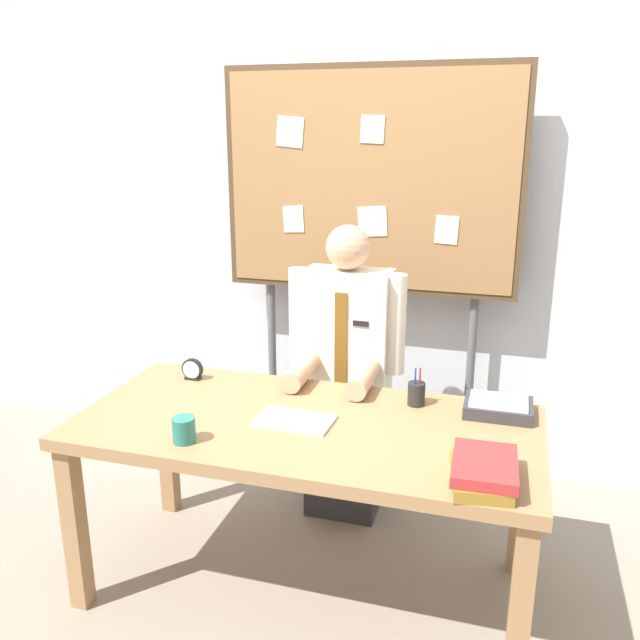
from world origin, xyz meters
TOP-DOWN VIEW (x-y plane):
  - ground_plane at (0.00, 0.00)m, footprint 12.00×12.00m
  - back_wall at (0.00, 1.25)m, footprint 6.40×0.08m
  - desk at (0.00, 0.00)m, footprint 1.76×0.83m
  - person at (0.00, 0.62)m, footprint 0.55×0.56m
  - bulletin_board at (-0.00, 1.04)m, footprint 1.50×0.09m
  - book_stack at (0.67, -0.27)m, footprint 0.22×0.31m
  - open_notebook at (-0.04, -0.02)m, footprint 0.29×0.19m
  - desk_clock at (-0.62, 0.27)m, footprint 0.10×0.04m
  - coffee_mug at (-0.36, -0.29)m, footprint 0.08×0.08m
  - pen_holder at (0.38, 0.27)m, footprint 0.07×0.07m
  - paper_tray at (0.70, 0.28)m, footprint 0.26×0.20m

SIDE VIEW (x-z plane):
  - ground_plane at x=0.00m, z-range 0.00..0.00m
  - person at x=0.00m, z-range -0.05..1.36m
  - desk at x=0.00m, z-range 0.29..1.03m
  - open_notebook at x=-0.04m, z-range 0.75..0.76m
  - paper_tray at x=0.70m, z-range 0.74..0.80m
  - book_stack at x=0.67m, z-range 0.75..0.82m
  - desk_clock at x=-0.62m, z-range 0.74..0.84m
  - coffee_mug at x=-0.36m, z-range 0.75..0.84m
  - pen_holder at x=0.38m, z-range 0.71..0.87m
  - back_wall at x=0.00m, z-range 0.00..2.70m
  - bulletin_board at x=0.00m, z-range 0.48..2.60m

